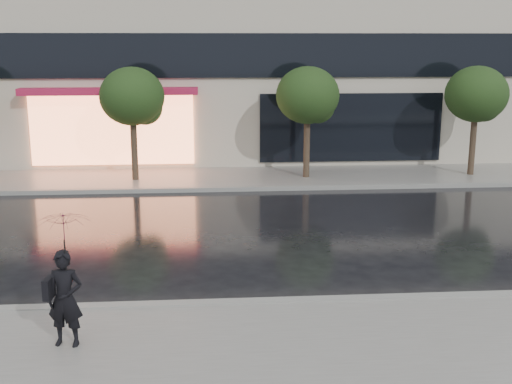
{
  "coord_description": "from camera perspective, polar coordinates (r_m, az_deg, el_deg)",
  "views": [
    {
      "loc": [
        -0.42,
        -12.09,
        4.84
      ],
      "look_at": [
        0.65,
        2.39,
        1.4
      ],
      "focal_mm": 45.0,
      "sensor_mm": 36.0,
      "label": 1
    }
  ],
  "objects": [
    {
      "name": "ground",
      "position": [
        13.03,
        -2.1,
        -8.49
      ],
      "size": [
        120.0,
        120.0,
        0.0
      ],
      "primitive_type": "plane",
      "color": "black",
      "rests_on": "ground"
    },
    {
      "name": "tree_far_east",
      "position": [
        24.15,
        19.1,
        8.05
      ],
      "size": [
        2.2,
        2.2,
        3.99
      ],
      "color": "#33261C",
      "rests_on": "ground"
    },
    {
      "name": "tree_mid_west",
      "position": [
        22.35,
        -10.79,
        8.17
      ],
      "size": [
        2.2,
        2.2,
        3.99
      ],
      "color": "#33261C",
      "rests_on": "ground"
    },
    {
      "name": "sidewalk_far",
      "position": [
        22.85,
        -3.08,
        1.23
      ],
      "size": [
        60.0,
        3.5,
        0.12
      ],
      "primitive_type": "cube",
      "color": "slate",
      "rests_on": "ground"
    },
    {
      "name": "tree_mid_east",
      "position": [
        22.48,
        4.75,
        8.38
      ],
      "size": [
        2.2,
        2.2,
        3.99
      ],
      "color": "#33261C",
      "rests_on": "ground"
    },
    {
      "name": "curb_far",
      "position": [
        21.14,
        -2.98,
        0.27
      ],
      "size": [
        60.0,
        0.25,
        0.14
      ],
      "primitive_type": "cube",
      "color": "gray",
      "rests_on": "ground"
    },
    {
      "name": "pedestrian_with_umbrella",
      "position": [
        10.38,
        -16.68,
        -5.89
      ],
      "size": [
        0.96,
        0.97,
        2.17
      ],
      "rotation": [
        0.0,
        0.0,
        -0.15
      ],
      "color": "black",
      "rests_on": "sidewalk_near"
    },
    {
      "name": "sidewalk_near",
      "position": [
        10.06,
        -1.37,
        -15.05
      ],
      "size": [
        60.0,
        4.5,
        0.12
      ],
      "primitive_type": "cube",
      "color": "slate",
      "rests_on": "ground"
    },
    {
      "name": "curb_near",
      "position": [
        12.08,
        -1.92,
        -9.94
      ],
      "size": [
        60.0,
        0.25,
        0.14
      ],
      "primitive_type": "cube",
      "color": "gray",
      "rests_on": "ground"
    }
  ]
}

